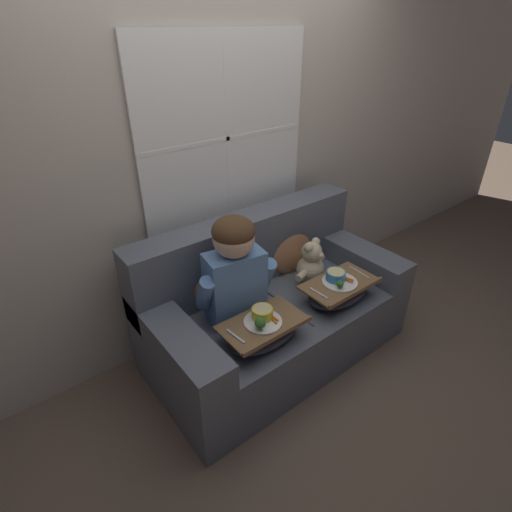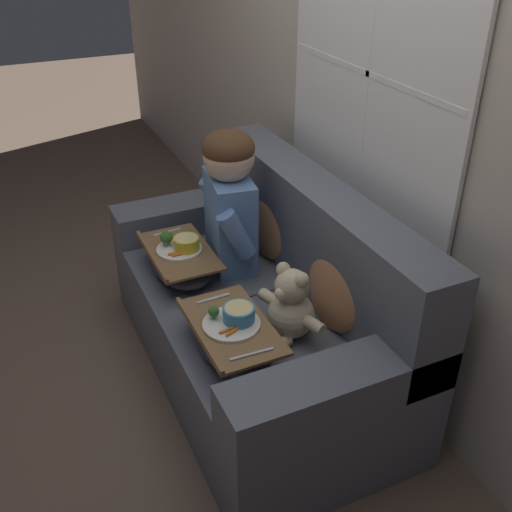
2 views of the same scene
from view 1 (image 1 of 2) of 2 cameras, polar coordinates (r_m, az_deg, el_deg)
ground_plane at (r=2.90m, az=2.94°, el=-13.18°), size 14.00×14.00×0.00m
wall_back_with_window at (r=2.64m, az=-4.65°, el=15.15°), size 8.00×0.08×2.60m
couch at (r=2.72m, az=2.20°, el=-7.37°), size 1.70×0.88×0.92m
throw_pillow_behind_child at (r=2.52m, az=-5.85°, el=-2.92°), size 0.39×0.19×0.41m
throw_pillow_behind_teddy at (r=2.85m, az=4.81°, el=1.40°), size 0.40×0.19×0.42m
child_figure at (r=2.26m, az=-3.08°, el=-1.44°), size 0.50×0.26×0.68m
teddy_bear at (r=2.74m, az=7.90°, el=-1.27°), size 0.34×0.25×0.32m
lap_tray_child at (r=2.27m, az=0.99°, el=-10.53°), size 0.48×0.28×0.21m
lap_tray_teddy at (r=2.63m, az=11.71°, el=-4.75°), size 0.49×0.29×0.20m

